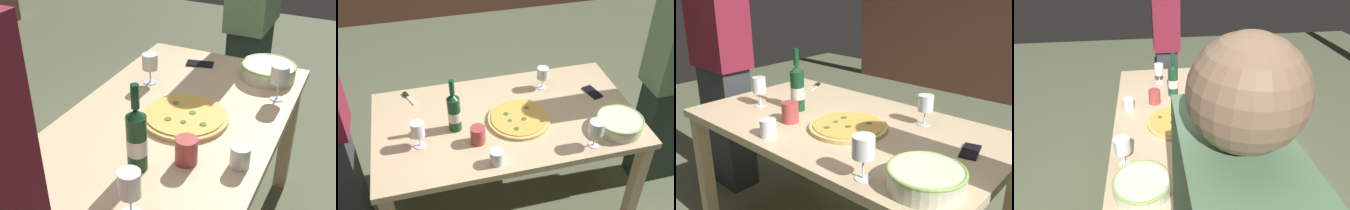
{
  "view_description": "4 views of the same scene",
  "coord_description": "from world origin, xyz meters",
  "views": [
    {
      "loc": [
        -1.41,
        -0.68,
        1.75
      ],
      "look_at": [
        0.0,
        0.0,
        0.84
      ],
      "focal_mm": 46.85,
      "sensor_mm": 36.0,
      "label": 1
    },
    {
      "loc": [
        -0.47,
        -1.82,
        2.3
      ],
      "look_at": [
        0.0,
        0.0,
        0.84
      ],
      "focal_mm": 42.59,
      "sensor_mm": 36.0,
      "label": 2
    },
    {
      "loc": [
        1.15,
        -1.28,
        1.44
      ],
      "look_at": [
        0.0,
        0.0,
        0.84
      ],
      "focal_mm": 39.24,
      "sensor_mm": 36.0,
      "label": 3
    },
    {
      "loc": [
        1.58,
        -0.2,
        1.81
      ],
      "look_at": [
        0.0,
        0.0,
        0.84
      ],
      "focal_mm": 30.16,
      "sensor_mm": 36.0,
      "label": 4
    }
  ],
  "objects": [
    {
      "name": "ground_plane",
      "position": [
        0.0,
        0.0,
        0.0
      ],
      "size": [
        8.0,
        8.0,
        0.0
      ],
      "primitive_type": "plane",
      "color": "#5D6448"
    },
    {
      "name": "dining_table",
      "position": [
        0.0,
        0.0,
        0.66
      ],
      "size": [
        1.6,
        0.9,
        0.75
      ],
      "color": "#CEB388",
      "rests_on": "ground"
    },
    {
      "name": "pizza",
      "position": [
        0.07,
        -0.05,
        0.76
      ],
      "size": [
        0.38,
        0.38,
        0.03
      ],
      "color": "#DCB36A",
      "rests_on": "dining_table"
    },
    {
      "name": "serving_bowl",
      "position": [
        0.62,
        -0.27,
        0.79
      ],
      "size": [
        0.28,
        0.28,
        0.08
      ],
      "color": "beige",
      "rests_on": "dining_table"
    },
    {
      "name": "wine_bottle",
      "position": [
        -0.31,
        -0.03,
        0.88
      ],
      "size": [
        0.08,
        0.08,
        0.34
      ],
      "color": "#133F22",
      "rests_on": "dining_table"
    },
    {
      "name": "wine_glass_near_pizza",
      "position": [
        -0.53,
        -0.12,
        0.86
      ],
      "size": [
        0.07,
        0.07,
        0.17
      ],
      "color": "white",
      "rests_on": "dining_table"
    },
    {
      "name": "wine_glass_by_bottle",
      "position": [
        0.31,
        0.25,
        0.85
      ],
      "size": [
        0.08,
        0.08,
        0.15
      ],
      "color": "white",
      "rests_on": "dining_table"
    },
    {
      "name": "wine_glass_far_left",
      "position": [
        0.42,
        -0.36,
        0.87
      ],
      "size": [
        0.08,
        0.08,
        0.17
      ],
      "color": "white",
      "rests_on": "dining_table"
    },
    {
      "name": "cup_amber",
      "position": [
        -0.14,
        -0.36,
        0.79
      ],
      "size": [
        0.08,
        0.08,
        0.08
      ],
      "primitive_type": "cylinder",
      "color": "white",
      "rests_on": "dining_table"
    },
    {
      "name": "cup_ceramic",
      "position": [
        -0.21,
        -0.17,
        0.8
      ],
      "size": [
        0.09,
        0.09,
        0.1
      ],
      "primitive_type": "cylinder",
      "color": "#AC4140",
      "rests_on": "dining_table"
    },
    {
      "name": "cell_phone",
      "position": [
        0.62,
        0.1,
        0.76
      ],
      "size": [
        0.1,
        0.16,
        0.01
      ],
      "primitive_type": "cube",
      "rotation": [
        0.0,
        0.0,
        3.37
      ],
      "color": "black",
      "rests_on": "dining_table"
    },
    {
      "name": "pizza_knife",
      "position": [
        -0.57,
        0.35,
        0.76
      ],
      "size": [
        0.08,
        0.15,
        0.02
      ],
      "color": "silver",
      "rests_on": "dining_table"
    },
    {
      "name": "person_guest_left",
      "position": [
        -1.09,
        -0.02,
        0.91
      ],
      "size": [
        0.41,
        0.24,
        1.77
      ],
      "rotation": [
        0.0,
        0.0,
        0.02
      ],
      "color": "#2F3236",
      "rests_on": "ground"
    }
  ]
}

